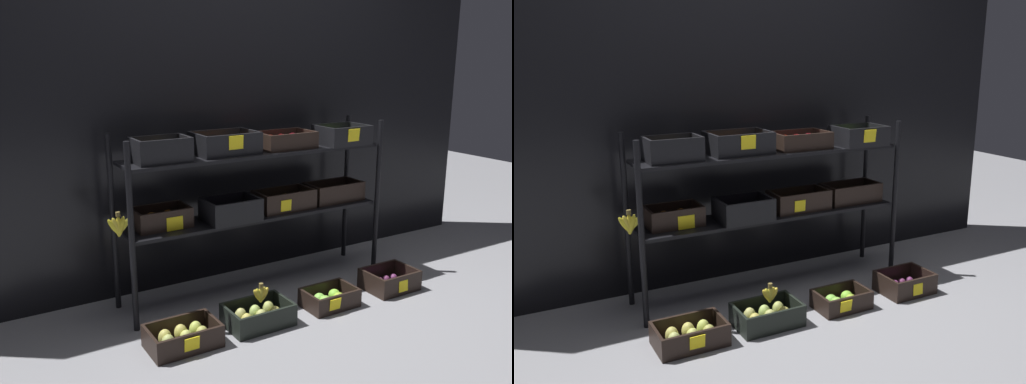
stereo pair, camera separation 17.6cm
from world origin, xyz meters
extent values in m
plane|color=gray|center=(0.00, 0.00, 0.00)|extent=(10.00, 10.00, 0.00)
cube|color=black|center=(0.00, 0.36, 0.92)|extent=(4.08, 0.12, 1.84)
cylinder|color=black|center=(-0.84, -0.16, 0.51)|extent=(0.03, 0.03, 1.02)
cylinder|color=black|center=(0.84, -0.16, 0.51)|extent=(0.03, 0.03, 1.02)
cylinder|color=black|center=(-0.84, 0.16, 0.51)|extent=(0.03, 0.03, 1.02)
cylinder|color=black|center=(0.84, 0.16, 0.51)|extent=(0.03, 0.03, 1.02)
cube|color=black|center=(0.00, 0.00, 0.48)|extent=(1.65, 0.29, 0.02)
cube|color=black|center=(0.00, 0.00, 0.86)|extent=(1.65, 0.29, 0.02)
cube|color=black|center=(-0.60, 0.04, 0.49)|extent=(0.31, 0.20, 0.01)
cube|color=black|center=(-0.60, -0.05, 0.55)|extent=(0.31, 0.02, 0.10)
cube|color=black|center=(-0.60, 0.13, 0.55)|extent=(0.31, 0.02, 0.10)
cube|color=black|center=(-0.75, 0.04, 0.55)|extent=(0.02, 0.17, 0.10)
cube|color=black|center=(-0.45, 0.04, 0.55)|extent=(0.02, 0.17, 0.10)
sphere|color=orange|center=(-0.65, 0.01, 0.54)|extent=(0.07, 0.07, 0.07)
sphere|color=orange|center=(-0.55, 0.01, 0.54)|extent=(0.07, 0.07, 0.07)
sphere|color=orange|center=(-0.65, 0.06, 0.54)|extent=(0.07, 0.07, 0.07)
sphere|color=orange|center=(-0.55, 0.07, 0.54)|extent=(0.07, 0.07, 0.07)
cube|color=yellow|center=(-0.56, -0.06, 0.53)|extent=(0.10, 0.00, 0.08)
cube|color=black|center=(-0.20, -0.05, 0.49)|extent=(0.32, 0.23, 0.01)
cube|color=black|center=(-0.20, -0.15, 0.56)|extent=(0.32, 0.02, 0.12)
cube|color=black|center=(-0.20, 0.06, 0.56)|extent=(0.32, 0.02, 0.12)
cube|color=black|center=(-0.35, -0.05, 0.56)|extent=(0.02, 0.20, 0.12)
cube|color=black|center=(-0.05, -0.05, 0.56)|extent=(0.02, 0.20, 0.12)
sphere|color=#571E55|center=(-0.29, -0.09, 0.52)|extent=(0.05, 0.05, 0.05)
sphere|color=#572C4A|center=(-0.23, -0.09, 0.52)|extent=(0.05, 0.05, 0.05)
sphere|color=#6D254D|center=(-0.17, -0.08, 0.52)|extent=(0.05, 0.05, 0.05)
sphere|color=#602F46|center=(-0.11, -0.08, 0.52)|extent=(0.05, 0.05, 0.05)
sphere|color=#582159|center=(-0.29, -0.01, 0.52)|extent=(0.05, 0.05, 0.05)
sphere|color=#5F2F53|center=(-0.23, -0.01, 0.52)|extent=(0.05, 0.05, 0.05)
sphere|color=#652D53|center=(-0.17, -0.01, 0.52)|extent=(0.05, 0.05, 0.05)
sphere|color=#561C4D|center=(-0.12, -0.01, 0.52)|extent=(0.05, 0.05, 0.05)
cube|color=black|center=(0.20, -0.01, 0.49)|extent=(0.37, 0.20, 0.01)
cube|color=black|center=(0.20, -0.10, 0.55)|extent=(0.37, 0.02, 0.11)
cube|color=black|center=(0.20, 0.09, 0.55)|extent=(0.37, 0.02, 0.11)
cube|color=black|center=(0.02, -0.01, 0.55)|extent=(0.02, 0.17, 0.11)
cube|color=black|center=(0.38, -0.01, 0.55)|extent=(0.02, 0.17, 0.11)
ellipsoid|color=yellow|center=(0.10, -0.04, 0.54)|extent=(0.06, 0.06, 0.08)
ellipsoid|color=yellow|center=(0.16, -0.03, 0.54)|extent=(0.06, 0.06, 0.08)
ellipsoid|color=yellow|center=(0.24, -0.03, 0.54)|extent=(0.06, 0.06, 0.08)
ellipsoid|color=yellow|center=(0.30, -0.03, 0.54)|extent=(0.06, 0.06, 0.08)
ellipsoid|color=yellow|center=(0.09, 0.02, 0.54)|extent=(0.06, 0.06, 0.08)
ellipsoid|color=yellow|center=(0.17, 0.02, 0.54)|extent=(0.06, 0.06, 0.08)
ellipsoid|color=yellow|center=(0.23, 0.02, 0.54)|extent=(0.06, 0.06, 0.08)
ellipsoid|color=yellow|center=(0.30, 0.02, 0.54)|extent=(0.06, 0.06, 0.08)
cube|color=yellow|center=(0.15, -0.11, 0.54)|extent=(0.07, 0.01, 0.07)
cube|color=black|center=(0.60, 0.00, 0.49)|extent=(0.38, 0.20, 0.01)
cube|color=black|center=(0.60, -0.09, 0.55)|extent=(0.38, 0.02, 0.11)
cube|color=black|center=(0.60, 0.09, 0.55)|extent=(0.38, 0.02, 0.11)
cube|color=black|center=(0.42, 0.00, 0.55)|extent=(0.02, 0.17, 0.11)
cube|color=black|center=(0.78, 0.00, 0.55)|extent=(0.02, 0.17, 0.11)
sphere|color=#D3B457|center=(0.51, -0.02, 0.53)|extent=(0.07, 0.07, 0.07)
sphere|color=#D5B554|center=(0.60, -0.02, 0.53)|extent=(0.07, 0.07, 0.07)
sphere|color=#D2BC57|center=(0.69, -0.02, 0.53)|extent=(0.07, 0.07, 0.07)
sphere|color=gold|center=(0.51, 0.02, 0.53)|extent=(0.07, 0.07, 0.07)
sphere|color=#E6C850|center=(0.60, 0.02, 0.53)|extent=(0.07, 0.07, 0.07)
sphere|color=#D9B757|center=(0.69, 0.03, 0.53)|extent=(0.07, 0.07, 0.07)
cube|color=black|center=(-0.61, -0.01, 0.88)|extent=(0.30, 0.20, 0.01)
cube|color=black|center=(-0.61, -0.11, 0.95)|extent=(0.30, 0.02, 0.12)
cube|color=black|center=(-0.61, 0.08, 0.95)|extent=(0.30, 0.02, 0.12)
cube|color=black|center=(-0.75, -0.01, 0.95)|extent=(0.02, 0.17, 0.12)
cube|color=black|center=(-0.46, -0.01, 0.95)|extent=(0.02, 0.17, 0.12)
ellipsoid|color=brown|center=(-0.68, -0.04, 0.92)|extent=(0.05, 0.05, 0.07)
ellipsoid|color=brown|center=(-0.61, -0.04, 0.92)|extent=(0.05, 0.05, 0.07)
ellipsoid|color=brown|center=(-0.54, -0.05, 0.92)|extent=(0.05, 0.05, 0.07)
ellipsoid|color=brown|center=(-0.68, 0.02, 0.92)|extent=(0.05, 0.05, 0.07)
ellipsoid|color=brown|center=(-0.60, 0.01, 0.92)|extent=(0.05, 0.05, 0.07)
ellipsoid|color=brown|center=(-0.53, 0.01, 0.92)|extent=(0.05, 0.05, 0.07)
cube|color=black|center=(-0.19, 0.03, 0.88)|extent=(0.36, 0.26, 0.01)
cube|color=black|center=(-0.19, -0.10, 0.94)|extent=(0.36, 0.02, 0.12)
cube|color=black|center=(-0.19, 0.15, 0.94)|extent=(0.36, 0.02, 0.12)
cube|color=black|center=(-0.37, 0.03, 0.94)|extent=(0.02, 0.22, 0.12)
cube|color=black|center=(-0.02, 0.03, 0.94)|extent=(0.02, 0.22, 0.12)
sphere|color=orange|center=(-0.30, -0.02, 0.91)|extent=(0.06, 0.06, 0.06)
sphere|color=orange|center=(-0.23, -0.02, 0.91)|extent=(0.06, 0.06, 0.06)
sphere|color=orange|center=(-0.16, -0.02, 0.91)|extent=(0.06, 0.06, 0.06)
sphere|color=orange|center=(-0.09, -0.01, 0.91)|extent=(0.06, 0.06, 0.06)
sphere|color=orange|center=(-0.30, 0.06, 0.91)|extent=(0.06, 0.06, 0.06)
sphere|color=orange|center=(-0.23, 0.07, 0.91)|extent=(0.06, 0.06, 0.06)
sphere|color=orange|center=(-0.16, 0.07, 0.91)|extent=(0.06, 0.06, 0.06)
sphere|color=orange|center=(-0.09, 0.06, 0.91)|extent=(0.06, 0.06, 0.06)
cube|color=yellow|center=(-0.19, -0.11, 0.96)|extent=(0.09, 0.01, 0.08)
cube|color=black|center=(0.21, 0.01, 0.88)|extent=(0.35, 0.23, 0.01)
cube|color=black|center=(0.21, -0.10, 0.93)|extent=(0.35, 0.02, 0.09)
cube|color=black|center=(0.21, 0.12, 0.93)|extent=(0.35, 0.02, 0.09)
cube|color=black|center=(0.04, 0.01, 0.93)|extent=(0.02, 0.20, 0.09)
cube|color=black|center=(0.38, 0.01, 0.93)|extent=(0.02, 0.20, 0.09)
sphere|color=red|center=(0.13, -0.02, 0.92)|extent=(0.07, 0.07, 0.07)
sphere|color=red|center=(0.21, -0.02, 0.92)|extent=(0.07, 0.07, 0.07)
sphere|color=red|center=(0.29, -0.02, 0.92)|extent=(0.07, 0.07, 0.07)
sphere|color=red|center=(0.13, 0.05, 0.92)|extent=(0.07, 0.07, 0.07)
sphere|color=red|center=(0.21, 0.05, 0.92)|extent=(0.07, 0.07, 0.07)
sphere|color=red|center=(0.30, 0.05, 0.92)|extent=(0.07, 0.07, 0.07)
cube|color=black|center=(0.61, -0.05, 0.88)|extent=(0.31, 0.24, 0.01)
cube|color=black|center=(0.61, -0.16, 0.94)|extent=(0.31, 0.02, 0.11)
cube|color=black|center=(0.61, 0.07, 0.94)|extent=(0.31, 0.02, 0.11)
cube|color=black|center=(0.46, -0.05, 0.94)|extent=(0.02, 0.21, 0.11)
cube|color=black|center=(0.76, -0.05, 0.94)|extent=(0.02, 0.21, 0.11)
sphere|color=#89C031|center=(0.56, -0.08, 0.92)|extent=(0.07, 0.07, 0.07)
sphere|color=#81B546|center=(0.66, -0.08, 0.92)|extent=(0.07, 0.07, 0.07)
sphere|color=#88C149|center=(0.56, -0.02, 0.92)|extent=(0.07, 0.07, 0.07)
sphere|color=#7FC03D|center=(0.67, -0.01, 0.92)|extent=(0.07, 0.07, 0.07)
cube|color=yellow|center=(0.61, -0.17, 0.95)|extent=(0.09, 0.01, 0.08)
cylinder|color=brown|center=(-0.88, -0.08, 0.63)|extent=(0.02, 0.02, 0.02)
ellipsoid|color=yellow|center=(-0.90, -0.08, 0.57)|extent=(0.09, 0.03, 0.11)
ellipsoid|color=yellow|center=(-0.89, -0.08, 0.57)|extent=(0.07, 0.03, 0.12)
ellipsoid|color=yellow|center=(-0.88, -0.08, 0.57)|extent=(0.03, 0.03, 0.11)
ellipsoid|color=yellow|center=(-0.87, -0.08, 0.57)|extent=(0.07, 0.03, 0.12)
ellipsoid|color=yellow|center=(-0.85, -0.08, 0.57)|extent=(0.10, 0.03, 0.10)
cube|color=black|center=(-0.69, -0.45, 0.01)|extent=(0.36, 0.23, 0.01)
cube|color=black|center=(-0.69, -0.55, 0.07)|extent=(0.36, 0.02, 0.11)
cube|color=black|center=(-0.69, -0.34, 0.07)|extent=(0.36, 0.02, 0.11)
cube|color=black|center=(-0.87, -0.45, 0.07)|extent=(0.02, 0.20, 0.11)
cube|color=black|center=(-0.52, -0.45, 0.07)|extent=(0.02, 0.20, 0.11)
ellipsoid|color=#ADB760|center=(-0.79, -0.48, 0.06)|extent=(0.07, 0.07, 0.09)
ellipsoid|color=#BCC35A|center=(-0.69, -0.48, 0.06)|extent=(0.07, 0.07, 0.09)
ellipsoid|color=#ABAC4E|center=(-0.60, -0.48, 0.06)|extent=(0.07, 0.07, 0.09)
ellipsoid|color=tan|center=(-0.78, -0.42, 0.06)|extent=(0.07, 0.07, 0.09)
ellipsoid|color=#BBB250|center=(-0.69, -0.41, 0.06)|extent=(0.07, 0.07, 0.09)
ellipsoid|color=#B5C351|center=(-0.61, -0.42, 0.06)|extent=(0.07, 0.07, 0.09)
cube|color=yellow|center=(-0.70, -0.56, 0.07)|extent=(0.08, 0.01, 0.08)
cube|color=black|center=(-0.25, -0.44, 0.01)|extent=(0.36, 0.23, 0.01)
cube|color=black|center=(-0.25, -0.55, 0.07)|extent=(0.36, 0.02, 0.11)
cube|color=black|center=(-0.25, -0.33, 0.07)|extent=(0.36, 0.02, 0.11)
cube|color=black|center=(-0.42, -0.44, 0.07)|extent=(0.02, 0.20, 0.11)
cube|color=black|center=(-0.08, -0.44, 0.07)|extent=(0.02, 0.20, 0.11)
ellipsoid|color=#BDB14E|center=(-0.34, -0.48, 0.06)|extent=(0.07, 0.07, 0.09)
ellipsoid|color=tan|center=(-0.25, -0.47, 0.06)|extent=(0.07, 0.07, 0.09)
ellipsoid|color=#BBB24E|center=(-0.16, -0.48, 0.06)|extent=(0.07, 0.07, 0.09)
ellipsoid|color=tan|center=(-0.34, -0.40, 0.06)|extent=(0.07, 0.07, 0.09)
ellipsoid|color=#A6C15E|center=(-0.25, -0.41, 0.06)|extent=(0.07, 0.07, 0.09)
ellipsoid|color=#ACB55A|center=(-0.16, -0.41, 0.06)|extent=(0.07, 0.07, 0.09)
cube|color=black|center=(0.23, -0.46, 0.01)|extent=(0.31, 0.21, 0.01)
cube|color=black|center=(0.23, -0.55, 0.06)|extent=(0.31, 0.02, 0.10)
cube|color=black|center=(0.23, -0.36, 0.06)|extent=(0.31, 0.02, 0.10)
cube|color=black|center=(0.08, -0.46, 0.06)|extent=(0.02, 0.18, 0.10)
cube|color=black|center=(0.38, -0.46, 0.06)|extent=(0.02, 0.18, 0.10)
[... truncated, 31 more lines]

